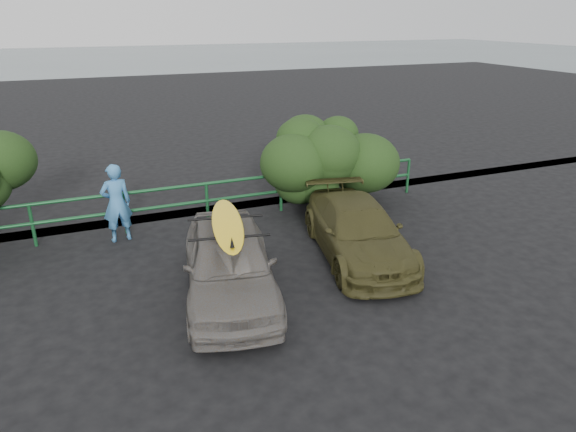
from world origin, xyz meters
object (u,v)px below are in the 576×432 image
(sedan, at_px, (229,263))
(guardrail, at_px, (167,207))
(man, at_px, (116,203))
(olive_vehicle, at_px, (357,230))
(surfboard, at_px, (227,224))

(sedan, bearing_deg, guardrail, 108.94)
(sedan, bearing_deg, man, 127.48)
(sedan, distance_m, olive_vehicle, 3.09)
(olive_vehicle, height_order, man, man)
(olive_vehicle, bearing_deg, sedan, -156.96)
(olive_vehicle, xyz_separation_m, surfboard, (-3.03, -0.62, 0.86))
(olive_vehicle, bearing_deg, guardrail, 149.25)
(guardrail, distance_m, olive_vehicle, 4.75)
(guardrail, height_order, olive_vehicle, olive_vehicle)
(man, bearing_deg, olive_vehicle, 141.20)
(man, bearing_deg, sedan, 108.00)
(sedan, xyz_separation_m, man, (-1.66, 3.44, 0.23))
(guardrail, height_order, man, man)
(olive_vehicle, bearing_deg, surfboard, -156.96)
(man, xyz_separation_m, surfboard, (1.66, -3.44, 0.54))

